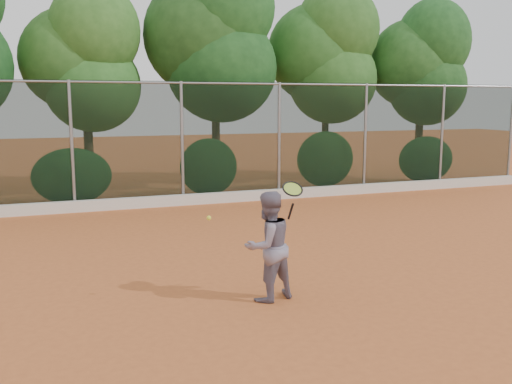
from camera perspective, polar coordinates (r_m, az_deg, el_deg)
name	(u,v)px	position (r m, az deg, el deg)	size (l,w,h in m)	color
ground	(276,270)	(10.14, 2.00, -7.84)	(80.00, 80.00, 0.00)	#C2612D
concrete_curb	(185,200)	(16.45, -7.14, -0.78)	(24.00, 0.20, 0.30)	silver
tennis_player	(268,246)	(8.48, 1.20, -5.44)	(0.80, 0.62, 1.65)	slate
chainlink_fence	(182,140)	(16.42, -7.41, 5.21)	(24.09, 0.09, 3.50)	black
foliage_backdrop	(148,53)	(18.27, -10.75, 13.50)	(23.70, 3.63, 7.55)	#47331B
tennis_racket	(292,192)	(8.43, 3.66, 0.05)	(0.33, 0.31, 0.59)	black
tennis_ball_in_flight	(209,218)	(8.17, -4.74, -2.61)	(0.07, 0.07, 0.07)	#F2F537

